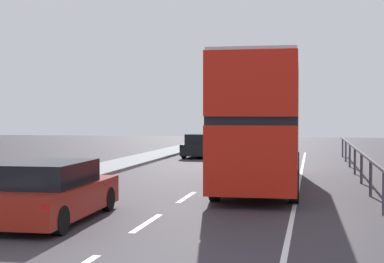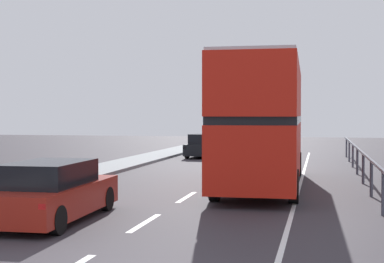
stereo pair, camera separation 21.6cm
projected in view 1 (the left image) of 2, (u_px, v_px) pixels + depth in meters
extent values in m
cube|color=silver|center=(147.00, 223.00, 13.74)|extent=(0.16, 2.41, 0.01)
cube|color=silver|center=(187.00, 197.00, 18.09)|extent=(0.16, 2.41, 0.01)
cube|color=silver|center=(211.00, 181.00, 22.43)|extent=(0.16, 2.41, 0.01)
cube|color=silver|center=(228.00, 170.00, 26.78)|extent=(0.16, 2.41, 0.01)
cube|color=silver|center=(239.00, 163.00, 31.13)|extent=(0.16, 2.41, 0.01)
cube|color=silver|center=(248.00, 157.00, 35.47)|extent=(0.16, 2.41, 0.01)
cube|color=silver|center=(295.00, 202.00, 17.00)|extent=(0.12, 46.00, 0.01)
cube|color=#494C59|center=(377.00, 165.00, 16.50)|extent=(0.08, 42.00, 0.08)
cylinder|color=#494C59|center=(384.00, 193.00, 14.80)|extent=(0.10, 0.10, 1.14)
cylinder|color=#494C59|center=(371.00, 179.00, 18.22)|extent=(0.10, 0.10, 1.14)
cylinder|color=#494C59|center=(362.00, 168.00, 21.65)|extent=(0.10, 0.10, 1.14)
cylinder|color=#494C59|center=(355.00, 161.00, 25.07)|extent=(0.10, 0.10, 1.14)
cylinder|color=#494C59|center=(350.00, 156.00, 28.50)|extent=(0.10, 0.10, 1.14)
cylinder|color=#494C59|center=(346.00, 151.00, 31.92)|extent=(0.10, 0.10, 1.14)
cylinder|color=#494C59|center=(343.00, 148.00, 35.35)|extent=(0.10, 0.10, 1.14)
cube|color=red|center=(262.00, 150.00, 20.78)|extent=(2.77, 10.84, 1.94)
cube|color=black|center=(262.00, 119.00, 20.75)|extent=(2.78, 10.41, 0.24)
cube|color=red|center=(263.00, 91.00, 20.72)|extent=(2.77, 10.84, 1.80)
cube|color=silver|center=(263.00, 65.00, 20.69)|extent=(2.71, 10.63, 0.10)
cube|color=black|center=(270.00, 141.00, 26.06)|extent=(2.28, 0.09, 1.36)
cube|color=yellow|center=(270.00, 86.00, 25.99)|extent=(1.52, 0.07, 0.28)
cylinder|color=black|center=(241.00, 163.00, 24.95)|extent=(0.30, 1.01, 1.00)
cylinder|color=black|center=(296.00, 164.00, 24.52)|extent=(0.30, 1.01, 1.00)
cylinder|color=black|center=(215.00, 184.00, 17.29)|extent=(0.30, 1.01, 1.00)
cylinder|color=black|center=(294.00, 186.00, 16.86)|extent=(0.30, 1.01, 1.00)
cube|color=maroon|center=(55.00, 199.00, 14.05)|extent=(1.93, 4.64, 0.71)
cube|color=black|center=(50.00, 174.00, 13.81)|extent=(1.66, 2.57, 0.56)
cube|color=red|center=(46.00, 207.00, 11.68)|extent=(0.16, 0.06, 0.12)
cylinder|color=black|center=(50.00, 197.00, 15.77)|extent=(0.22, 0.65, 0.64)
cylinder|color=black|center=(108.00, 199.00, 15.48)|extent=(0.22, 0.65, 0.64)
cylinder|color=black|center=(60.00, 220.00, 12.34)|extent=(0.22, 0.65, 0.64)
cube|color=black|center=(202.00, 149.00, 35.27)|extent=(1.93, 4.21, 0.67)
cube|color=black|center=(202.00, 139.00, 35.05)|extent=(1.65, 2.34, 0.58)
cube|color=red|center=(181.00, 148.00, 33.47)|extent=(0.16, 0.07, 0.12)
cube|color=red|center=(208.00, 148.00, 33.09)|extent=(0.16, 0.07, 0.12)
cylinder|color=black|center=(195.00, 150.00, 36.80)|extent=(0.22, 0.65, 0.64)
cylinder|color=black|center=(220.00, 151.00, 36.42)|extent=(0.22, 0.65, 0.64)
cylinder|color=black|center=(184.00, 153.00, 34.14)|extent=(0.22, 0.65, 0.64)
cylinder|color=black|center=(211.00, 154.00, 33.75)|extent=(0.22, 0.65, 0.64)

